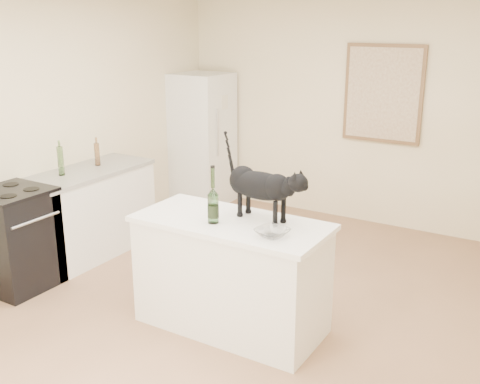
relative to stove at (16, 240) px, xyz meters
name	(u,v)px	position (x,y,z in m)	size (l,w,h in m)	color
floor	(234,312)	(1.95, 0.60, -0.45)	(5.50, 5.50, 0.00)	#A27656
wall_back	(357,113)	(1.95, 3.35, 0.85)	(4.50, 4.50, 0.00)	#FDE9C3
wall_left	(37,133)	(-0.30, 0.60, 0.85)	(5.50, 5.50, 0.00)	#FDE9C3
island_base	(231,277)	(2.05, 0.40, -0.02)	(1.44, 0.67, 0.86)	white
island_top	(231,223)	(2.05, 0.40, 0.43)	(1.50, 0.70, 0.04)	white
left_cabinets	(89,214)	(0.00, 0.90, -0.02)	(0.60, 1.40, 0.86)	white
left_countertop	(85,172)	(0.00, 0.90, 0.43)	(0.62, 1.44, 0.04)	gray
stove	(16,240)	(0.00, 0.00, 0.00)	(0.60, 0.60, 0.90)	black
fridge	(202,139)	(0.00, 2.95, 0.40)	(0.68, 0.68, 1.70)	white
artwork_frame	(383,94)	(2.25, 3.32, 1.10)	(0.90, 0.03, 1.10)	brown
artwork_canvas	(383,94)	(2.25, 3.30, 1.10)	(0.82, 0.00, 1.02)	beige
black_cat	(260,189)	(2.22, 0.54, 0.69)	(0.68, 0.20, 0.48)	black
wine_bottle	(213,198)	(1.97, 0.29, 0.64)	(0.08, 0.08, 0.39)	#255421
glass_bowl	(272,233)	(2.48, 0.26, 0.48)	(0.23, 0.23, 0.06)	white
fridge_paper	(225,102)	(0.34, 2.97, 0.91)	(0.00, 0.14, 0.18)	silver
counter_bottle_cluster	(77,158)	(-0.04, 0.84, 0.58)	(0.08, 0.52, 0.29)	brown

